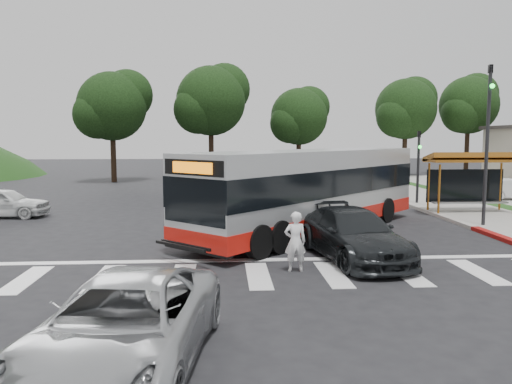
{
  "coord_description": "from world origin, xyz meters",
  "views": [
    {
      "loc": [
        -0.88,
        -17.84,
        3.63
      ],
      "look_at": [
        0.31,
        0.81,
        1.6
      ],
      "focal_mm": 35.0,
      "sensor_mm": 36.0,
      "label": 1
    }
  ],
  "objects": [
    {
      "name": "ground",
      "position": [
        0.0,
        0.0,
        0.0
      ],
      "size": [
        140.0,
        140.0,
        0.0
      ],
      "primitive_type": "plane",
      "color": "black",
      "rests_on": "ground"
    },
    {
      "name": "sidewalk_east",
      "position": [
        11.0,
        8.0,
        0.06
      ],
      "size": [
        4.0,
        40.0,
        0.12
      ],
      "primitive_type": "cube",
      "color": "gray",
      "rests_on": "ground"
    },
    {
      "name": "curb_east",
      "position": [
        9.0,
        8.0,
        0.07
      ],
      "size": [
        0.3,
        40.0,
        0.15
      ],
      "primitive_type": "cube",
      "color": "#9E9991",
      "rests_on": "ground"
    },
    {
      "name": "crosswalk_ladder",
      "position": [
        0.0,
        -5.0,
        0.01
      ],
      "size": [
        18.0,
        2.6,
        0.01
      ],
      "primitive_type": "cube",
      "color": "silver",
      "rests_on": "ground"
    },
    {
      "name": "bus_shelter",
      "position": [
        10.8,
        5.1,
        2.35
      ],
      "size": [
        4.2,
        1.6,
        2.86
      ],
      "color": "#8F5317",
      "rests_on": "sidewalk_east"
    },
    {
      "name": "traffic_signal_ne_tall",
      "position": [
        9.6,
        1.49,
        3.88
      ],
      "size": [
        0.18,
        0.37,
        6.5
      ],
      "color": "black",
      "rests_on": "ground"
    },
    {
      "name": "traffic_signal_ne_short",
      "position": [
        9.6,
        8.49,
        2.48
      ],
      "size": [
        0.18,
        0.37,
        4.0
      ],
      "color": "black",
      "rests_on": "ground"
    },
    {
      "name": "tree_ne_a",
      "position": [
        16.08,
        28.06,
        6.39
      ],
      "size": [
        6.16,
        5.74,
        9.3
      ],
      "color": "black",
      "rests_on": "parking_lot"
    },
    {
      "name": "tree_ne_b",
      "position": [
        23.08,
        30.06,
        6.92
      ],
      "size": [
        6.16,
        5.74,
        10.02
      ],
      "color": "black",
      "rests_on": "ground"
    },
    {
      "name": "tree_north_a",
      "position": [
        -1.92,
        26.07,
        6.92
      ],
      "size": [
        6.6,
        6.15,
        10.17
      ],
      "color": "black",
      "rests_on": "ground"
    },
    {
      "name": "tree_north_b",
      "position": [
        6.07,
        28.06,
        5.66
      ],
      "size": [
        5.72,
        5.33,
        8.43
      ],
      "color": "black",
      "rests_on": "ground"
    },
    {
      "name": "tree_north_c",
      "position": [
        -9.92,
        24.06,
        6.29
      ],
      "size": [
        6.16,
        5.74,
        9.3
      ],
      "color": "black",
      "rests_on": "ground"
    },
    {
      "name": "transit_bus",
      "position": [
        2.45,
        1.03,
        1.58
      ],
      "size": [
        10.38,
        10.7,
        3.17
      ],
      "primitive_type": null,
      "rotation": [
        0.0,
        0.0,
        -0.76
      ],
      "color": "#A7A9AC",
      "rests_on": "ground"
    },
    {
      "name": "pedestrian",
      "position": [
        1.03,
        -4.62,
        0.83
      ],
      "size": [
        0.63,
        0.43,
        1.65
      ],
      "primitive_type": "imported",
      "rotation": [
        0.0,
        0.0,
        3.21
      ],
      "color": "white",
      "rests_on": "ground"
    },
    {
      "name": "dark_sedan",
      "position": [
        2.96,
        -3.3,
        0.75
      ],
      "size": [
        3.01,
        5.45,
        1.5
      ],
      "primitive_type": "imported",
      "rotation": [
        0.0,
        0.0,
        0.18
      ],
      "color": "black",
      "rests_on": "ground"
    },
    {
      "name": "silver_suv_south",
      "position": [
        -2.45,
        -10.24,
        0.72
      ],
      "size": [
        3.07,
        5.47,
        1.44
      ],
      "primitive_type": "imported",
      "rotation": [
        0.0,
        0.0,
        -0.13
      ],
      "color": "#ABADB0",
      "rests_on": "ground"
    },
    {
      "name": "west_car_white",
      "position": [
        -11.0,
        5.5,
        0.68
      ],
      "size": [
        4.09,
        1.85,
        1.36
      ],
      "primitive_type": "imported",
      "rotation": [
        0.0,
        0.0,
        1.51
      ],
      "color": "silver",
      "rests_on": "ground"
    }
  ]
}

